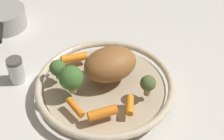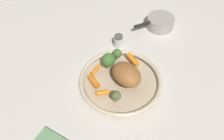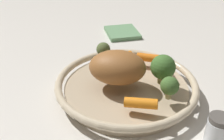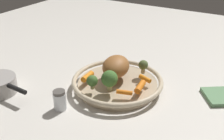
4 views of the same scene
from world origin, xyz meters
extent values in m
plane|color=beige|center=(0.00, 0.00, 0.00)|extent=(2.46, 2.46, 0.00)
cylinder|color=tan|center=(0.00, 0.00, 0.01)|extent=(0.30, 0.30, 0.03)
torus|color=beige|center=(0.00, 0.00, 0.03)|extent=(0.34, 0.34, 0.02)
ellipsoid|color=#945C2D|center=(-0.02, 0.02, 0.08)|extent=(0.12, 0.15, 0.07)
cylinder|color=orange|center=(0.09, 0.03, 0.05)|extent=(0.05, 0.03, 0.02)
cylinder|color=orange|center=(0.07, -0.08, 0.05)|extent=(0.06, 0.04, 0.02)
cylinder|color=orange|center=(-0.09, -0.06, 0.05)|extent=(0.03, 0.07, 0.03)
cylinder|color=orange|center=(0.10, -0.03, 0.05)|extent=(0.03, 0.07, 0.02)
cylinder|color=tan|center=(-0.04, -0.11, 0.05)|extent=(0.01, 0.01, 0.01)
sphere|color=#42682E|center=(-0.04, -0.11, 0.07)|extent=(0.04, 0.04, 0.04)
cylinder|color=tan|center=(0.01, -0.08, 0.05)|extent=(0.02, 0.02, 0.02)
sphere|color=#3F6B2D|center=(0.01, -0.08, 0.08)|extent=(0.06, 0.06, 0.06)
cylinder|color=tan|center=(0.06, 0.08, 0.05)|extent=(0.01, 0.01, 0.02)
sphere|color=#4F5D32|center=(0.06, 0.08, 0.08)|extent=(0.04, 0.04, 0.04)
cylinder|color=silver|center=(-0.10, -0.21, 0.03)|extent=(0.04, 0.04, 0.06)
cylinder|color=#56514C|center=(-0.10, -0.21, 0.06)|extent=(0.04, 0.04, 0.01)
cube|color=#669366|center=(0.35, 0.13, 0.01)|extent=(0.17, 0.16, 0.01)
camera|label=1|loc=(0.55, -0.11, 0.58)|focal=51.76mm
camera|label=2|loc=(0.28, 0.48, 0.76)|focal=35.82mm
camera|label=3|loc=(-0.51, -0.16, 0.38)|focal=42.42mm
camera|label=4|loc=(0.41, -0.74, 0.52)|focal=42.24mm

